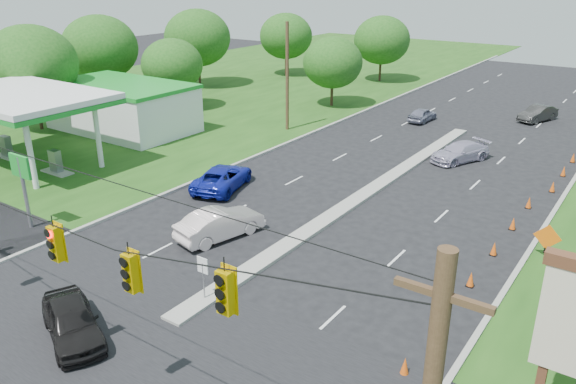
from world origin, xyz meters
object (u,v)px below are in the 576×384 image
Objects in this scene: gas_station at (107,105)px; blue_pickup at (222,177)px; black_sedan at (72,321)px; white_sedan at (220,224)px.

blue_pickup is at bearing -14.09° from gas_station.
white_sedan is at bearing 31.31° from black_sedan.
gas_station is at bearing 73.16° from black_sedan.
black_sedan is 9.65m from white_sedan.
black_sedan is 0.83× the size of blue_pickup.
blue_pickup is (-4.50, 5.36, -0.05)m from white_sedan.
gas_station reaches higher than white_sedan.
white_sedan is (-1.11, 9.59, 0.04)m from black_sedan.
white_sedan reaches higher than black_sedan.
black_sedan is (21.32, -18.89, -1.83)m from gas_station.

